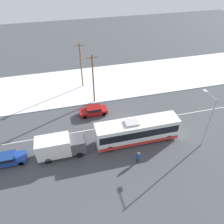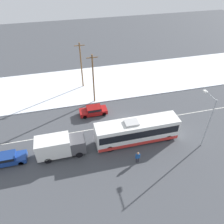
{
  "view_description": "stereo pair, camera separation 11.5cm",
  "coord_description": "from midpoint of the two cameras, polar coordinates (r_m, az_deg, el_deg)",
  "views": [
    {
      "loc": [
        -8.48,
        -24.04,
        21.95
      ],
      "look_at": [
        -1.93,
        1.63,
        1.4
      ],
      "focal_mm": 35.0,
      "sensor_mm": 36.0,
      "label": 1
    },
    {
      "loc": [
        -8.37,
        -24.07,
        21.95
      ],
      "look_at": [
        -1.93,
        1.63,
        1.4
      ],
      "focal_mm": 35.0,
      "sensor_mm": 36.0,
      "label": 2
    }
  ],
  "objects": [
    {
      "name": "parked_car_near_truck",
      "position": [
        30.66,
        -25.78,
        -10.9
      ],
      "size": [
        4.68,
        1.8,
        1.36
      ],
      "color": "navy",
      "rests_on": "ground_plane"
    },
    {
      "name": "city_bus",
      "position": [
        29.96,
        6.62,
        -4.97
      ],
      "size": [
        11.4,
        2.57,
        3.54
      ],
      "color": "white",
      "rests_on": "ground_plane"
    },
    {
      "name": "snow_lot",
      "position": [
        44.05,
        -1.16,
        8.0
      ],
      "size": [
        80.0,
        13.44,
        0.12
      ],
      "color": "silver",
      "rests_on": "ground_plane"
    },
    {
      "name": "sedan_car",
      "position": [
        35.02,
        -4.76,
        0.45
      ],
      "size": [
        4.39,
        1.8,
        1.41
      ],
      "rotation": [
        0.0,
        0.0,
        3.14
      ],
      "color": "maroon",
      "rests_on": "ground_plane"
    },
    {
      "name": "ground_plane",
      "position": [
        33.63,
        3.97,
        -3.04
      ],
      "size": [
        120.0,
        120.0,
        0.0
      ],
      "primitive_type": "plane",
      "color": "#424449"
    },
    {
      "name": "utility_pole_roadside",
      "position": [
        35.94,
        -4.81,
        8.66
      ],
      "size": [
        1.8,
        0.24,
        8.67
      ],
      "color": "brown",
      "rests_on": "ground_plane"
    },
    {
      "name": "lane_marking_center",
      "position": [
        33.63,
        3.97,
        -3.04
      ],
      "size": [
        60.0,
        0.12,
        0.0
      ],
      "color": "silver",
      "rests_on": "ground_plane"
    },
    {
      "name": "pedestrian_at_stop",
      "position": [
        27.69,
        6.86,
        -11.44
      ],
      "size": [
        0.64,
        0.28,
        1.78
      ],
      "color": "#23232D",
      "rests_on": "ground_plane"
    },
    {
      "name": "utility_pole_snowlot",
      "position": [
        40.69,
        -7.95,
        12.05
      ],
      "size": [
        1.8,
        0.24,
        8.62
      ],
      "color": "brown",
      "rests_on": "ground_plane"
    },
    {
      "name": "streetlamp",
      "position": [
        29.96,
        23.89,
        -0.97
      ],
      "size": [
        0.36,
        2.62,
        7.55
      ],
      "color": "#9EA3A8",
      "rests_on": "ground_plane"
    },
    {
      "name": "box_truck",
      "position": [
        28.74,
        -13.43,
        -8.57
      ],
      "size": [
        6.14,
        2.3,
        2.95
      ],
      "color": "silver",
      "rests_on": "ground_plane"
    }
  ]
}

